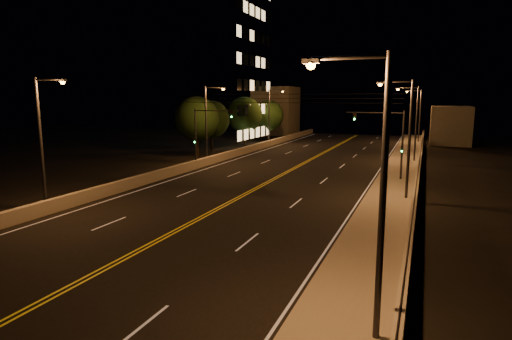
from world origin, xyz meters
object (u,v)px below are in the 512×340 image
at_px(streetlight_6, 271,113).
at_px(traffic_signal_right, 391,137).
at_px(streetlight_3, 418,113).
at_px(traffic_signal_left, 204,131).
at_px(building_tower, 187,52).
at_px(streetlight_2, 414,119).
at_px(tree_2, 245,115).
at_px(tree_3, 268,116).
at_px(streetlight_1, 406,132).
at_px(streetlight_4, 44,136).
at_px(tree_0, 197,119).
at_px(streetlight_0, 373,182).
at_px(tree_1, 211,119).
at_px(streetlight_5, 208,119).

bearing_deg(streetlight_6, traffic_signal_right, -50.24).
relative_size(streetlight_3, traffic_signal_right, 1.37).
relative_size(traffic_signal_left, building_tower, 0.21).
bearing_deg(streetlight_2, tree_2, 157.79).
relative_size(streetlight_3, streetlight_6, 1.00).
xyz_separation_m(traffic_signal_left, tree_3, (-3.67, 29.96, 0.44)).
bearing_deg(streetlight_3, traffic_signal_left, -119.67).
relative_size(tree_2, tree_3, 1.08).
height_order(streetlight_1, streetlight_4, same).
bearing_deg(streetlight_4, tree_2, 95.39).
height_order(streetlight_2, tree_0, streetlight_2).
distance_m(tree_0, tree_3, 21.76).
height_order(traffic_signal_right, building_tower, building_tower).
xyz_separation_m(streetlight_0, streetlight_1, (0.00, 19.72, 0.00)).
bearing_deg(streetlight_3, tree_3, -166.55).
xyz_separation_m(streetlight_0, tree_3, (-24.00, 57.16, -0.63)).
xyz_separation_m(streetlight_0, traffic_signal_left, (-20.34, 27.20, -1.07)).
relative_size(traffic_signal_right, tree_0, 0.83).
distance_m(streetlight_2, streetlight_6, 24.35).
bearing_deg(traffic_signal_right, traffic_signal_left, 180.00).
relative_size(streetlight_2, streetlight_6, 1.00).
relative_size(streetlight_6, building_tower, 0.28).
distance_m(traffic_signal_right, tree_3, 37.48).
bearing_deg(streetlight_4, streetlight_1, 28.80).
bearing_deg(streetlight_4, building_tower, 108.71).
distance_m(streetlight_6, building_tower, 17.37).
height_order(streetlight_2, building_tower, building_tower).
bearing_deg(traffic_signal_left, tree_3, 96.98).
bearing_deg(traffic_signal_right, tree_0, 161.20).
relative_size(streetlight_2, traffic_signal_left, 1.37).
bearing_deg(tree_3, tree_2, -100.81).
relative_size(streetlight_1, tree_1, 1.23).
xyz_separation_m(streetlight_5, tree_2, (-3.96, 19.61, -0.27)).
bearing_deg(traffic_signal_right, streetlight_1, -78.77).
distance_m(streetlight_5, tree_1, 12.50).
relative_size(streetlight_0, building_tower, 0.28).
bearing_deg(tree_1, streetlight_3, 38.43).
height_order(streetlight_1, tree_0, streetlight_1).
bearing_deg(building_tower, streetlight_2, -16.64).
height_order(streetlight_4, building_tower, building_tower).
xyz_separation_m(streetlight_3, tree_2, (-25.38, -12.96, -0.27)).
height_order(streetlight_4, tree_1, streetlight_4).
bearing_deg(tree_2, tree_3, 79.19).
bearing_deg(tree_3, streetlight_2, -36.21).
distance_m(streetlight_5, tree_3, 26.96).
height_order(streetlight_0, streetlight_2, same).
relative_size(tree_0, tree_1, 1.08).
distance_m(streetlight_1, tree_3, 44.48).
relative_size(traffic_signal_left, tree_3, 0.90).
relative_size(building_tower, tree_0, 4.03).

